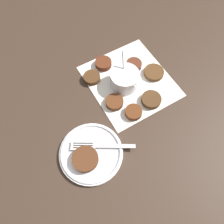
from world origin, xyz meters
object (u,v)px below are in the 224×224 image
(serving_plate, at_px, (91,153))
(sauce_bowl, at_px, (125,80))
(fritter_on_plate, at_px, (85,159))
(fork, at_px, (96,146))

(serving_plate, bearing_deg, sauce_bowl, 120.79)
(serving_plate, bearing_deg, fritter_on_plate, -69.87)
(fork, bearing_deg, serving_plate, -73.62)
(sauce_bowl, relative_size, fritter_on_plate, 1.46)
(sauce_bowl, xyz_separation_m, serving_plate, (0.14, -0.24, -0.02))
(fritter_on_plate, xyz_separation_m, fork, (-0.02, 0.05, -0.01))
(sauce_bowl, distance_m, fork, 0.26)
(fritter_on_plate, distance_m, fork, 0.05)
(serving_plate, height_order, fork, fork)
(sauce_bowl, xyz_separation_m, fork, (0.14, -0.22, -0.01))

